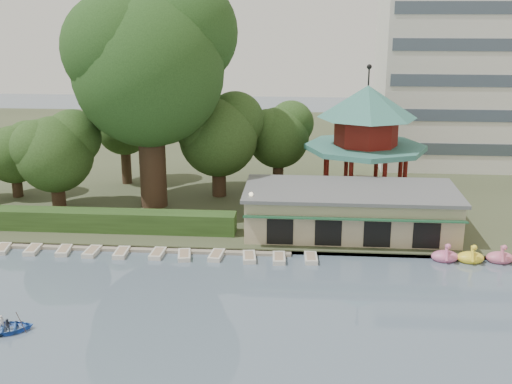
# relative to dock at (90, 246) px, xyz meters

# --- Properties ---
(ground_plane) EXTENTS (220.00, 220.00, 0.00)m
(ground_plane) POSITION_rel_dock_xyz_m (12.00, -17.20, -0.12)
(ground_plane) COLOR slate
(ground_plane) RESTS_ON ground
(shore) EXTENTS (220.00, 70.00, 0.40)m
(shore) POSITION_rel_dock_xyz_m (12.00, 34.80, 0.08)
(shore) COLOR #424930
(shore) RESTS_ON ground
(embankment) EXTENTS (220.00, 0.60, 0.30)m
(embankment) POSITION_rel_dock_xyz_m (12.00, 0.10, 0.03)
(embankment) COLOR gray
(embankment) RESTS_ON ground
(dock) EXTENTS (34.00, 1.60, 0.24)m
(dock) POSITION_rel_dock_xyz_m (0.00, 0.00, 0.00)
(dock) COLOR gray
(dock) RESTS_ON ground
(boathouse) EXTENTS (18.60, 9.39, 3.90)m
(boathouse) POSITION_rel_dock_xyz_m (22.00, 4.77, 2.25)
(boathouse) COLOR tan
(boathouse) RESTS_ON shore
(pavilion) EXTENTS (12.40, 12.40, 13.50)m
(pavilion) POSITION_rel_dock_xyz_m (24.00, 14.80, 7.36)
(pavilion) COLOR tan
(pavilion) RESTS_ON shore
(hedge) EXTENTS (30.00, 2.00, 1.80)m
(hedge) POSITION_rel_dock_xyz_m (-3.00, 3.30, 1.18)
(hedge) COLOR #2C4A1D
(hedge) RESTS_ON shore
(lamp_post) EXTENTS (0.36, 0.36, 4.28)m
(lamp_post) POSITION_rel_dock_xyz_m (13.50, 1.80, 3.22)
(lamp_post) COLOR black
(lamp_post) RESTS_ON shore
(big_tree) EXTENTS (15.90, 14.82, 22.22)m
(big_tree) POSITION_rel_dock_xyz_m (3.20, 11.03, 14.75)
(big_tree) COLOR #3A281C
(big_tree) RESTS_ON shore
(small_trees) EXTENTS (39.74, 17.16, 10.82)m
(small_trees) POSITION_rel_dock_xyz_m (0.41, 14.03, 6.39)
(small_trees) COLOR #3A281C
(small_trees) RESTS_ON shore
(moored_rowboats) EXTENTS (34.88, 2.75, 0.36)m
(moored_rowboats) POSITION_rel_dock_xyz_m (1.89, -1.37, 0.06)
(moored_rowboats) COLOR silver
(moored_rowboats) RESTS_ON ground
(rowboat_with_passengers) EXTENTS (5.60, 4.78, 2.01)m
(rowboat_with_passengers) POSITION_rel_dock_xyz_m (-0.58, -14.59, 0.37)
(rowboat_with_passengers) COLOR #3060B7
(rowboat_with_passengers) RESTS_ON ground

